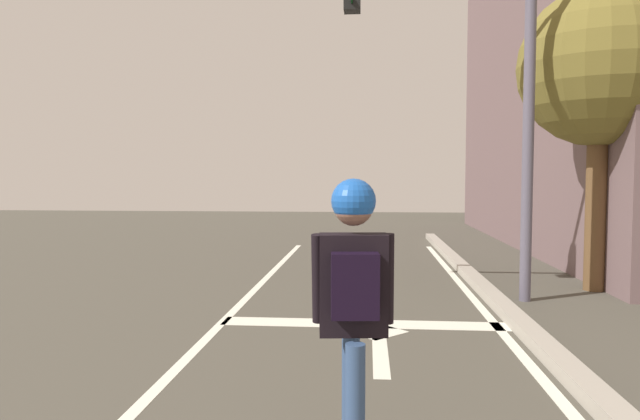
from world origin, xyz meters
name	(u,v)px	position (x,y,z in m)	size (l,w,h in m)	color
lane_line_center	(162,383)	(-0.20, 6.00, 0.00)	(0.12, 20.00, 0.01)	silver
lane_line_curbside	(556,395)	(3.16, 6.00, 0.00)	(0.12, 20.00, 0.01)	silver
stop_bar	(364,324)	(1.55, 8.17, 0.00)	(3.51, 0.40, 0.01)	silver
lane_arrow_stem	(381,355)	(1.73, 6.95, 0.00)	(0.16, 1.40, 0.01)	silver
lane_arrow_head	(379,332)	(1.73, 7.80, 0.00)	(0.56, 0.44, 0.01)	silver
curb_strip	(588,388)	(3.41, 6.00, 0.07)	(0.24, 24.00, 0.14)	#A49C8E
skater	(353,288)	(1.51, 4.45, 1.18)	(0.47, 0.63, 1.72)	#344D76
traffic_signal_mast	(446,52)	(2.71, 9.67, 3.60)	(5.14, 0.34, 5.21)	#5A5565
roadside_tree	(600,69)	(5.19, 10.55, 3.49)	(2.49, 2.49, 4.77)	brown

